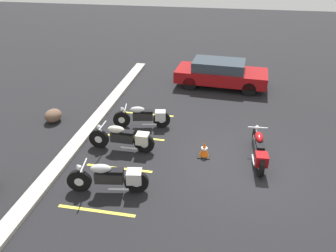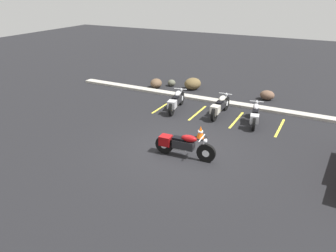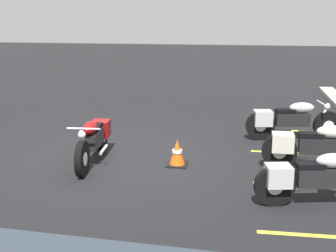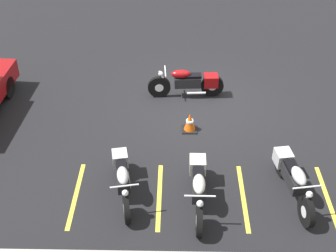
# 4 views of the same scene
# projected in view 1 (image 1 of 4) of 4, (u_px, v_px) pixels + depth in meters

# --- Properties ---
(ground) EXTENTS (60.00, 60.00, 0.00)m
(ground) POSITION_uv_depth(u_px,v_px,m) (244.00, 166.00, 10.20)
(ground) COLOR black
(motorcycle_maroon_featured) EXTENTS (2.23, 0.63, 0.88)m
(motorcycle_maroon_featured) POSITION_uv_depth(u_px,v_px,m) (259.00, 149.00, 10.19)
(motorcycle_maroon_featured) COLOR black
(motorcycle_maroon_featured) RESTS_ON ground
(parked_bike_0) EXTENTS (0.74, 2.25, 0.89)m
(parked_bike_0) POSITION_uv_depth(u_px,v_px,m) (112.00, 177.00, 8.94)
(parked_bike_0) COLOR black
(parked_bike_0) RESTS_ON ground
(parked_bike_1) EXTENTS (0.63, 2.25, 0.89)m
(parked_bike_1) POSITION_uv_depth(u_px,v_px,m) (124.00, 138.00, 10.79)
(parked_bike_1) COLOR black
(parked_bike_1) RESTS_ON ground
(parked_bike_2) EXTENTS (0.74, 2.12, 0.84)m
(parked_bike_2) POSITION_uv_depth(u_px,v_px,m) (145.00, 116.00, 12.21)
(parked_bike_2) COLOR black
(parked_bike_2) RESTS_ON ground
(car_red) EXTENTS (2.09, 4.41, 1.29)m
(car_red) POSITION_uv_depth(u_px,v_px,m) (220.00, 73.00, 15.71)
(car_red) COLOR black
(car_red) RESTS_ON ground
(concrete_curb) EXTENTS (18.00, 0.50, 0.12)m
(concrete_curb) POSITION_uv_depth(u_px,v_px,m) (74.00, 147.00, 11.09)
(concrete_curb) COLOR #A8A399
(concrete_curb) RESTS_ON ground
(landscape_rock_3) EXTENTS (0.76, 0.62, 0.50)m
(landscape_rock_3) POSITION_uv_depth(u_px,v_px,m) (53.00, 116.00, 12.70)
(landscape_rock_3) COLOR brown
(landscape_rock_3) RESTS_ON ground
(traffic_cone) EXTENTS (0.40, 0.40, 0.52)m
(traffic_cone) POSITION_uv_depth(u_px,v_px,m) (204.00, 150.00, 10.59)
(traffic_cone) COLOR black
(traffic_cone) RESTS_ON ground
(stall_line_0) EXTENTS (0.10, 2.10, 0.00)m
(stall_line_0) POSITION_uv_depth(u_px,v_px,m) (96.00, 211.00, 8.48)
(stall_line_0) COLOR gold
(stall_line_0) RESTS_ON ground
(stall_line_1) EXTENTS (0.10, 2.10, 0.00)m
(stall_line_1) POSITION_uv_depth(u_px,v_px,m) (119.00, 168.00, 10.11)
(stall_line_1) COLOR gold
(stall_line_1) RESTS_ON ground
(stall_line_2) EXTENTS (0.10, 2.10, 0.00)m
(stall_line_2) POSITION_uv_depth(u_px,v_px,m) (136.00, 137.00, 11.74)
(stall_line_2) COLOR gold
(stall_line_2) RESTS_ON ground
(stall_line_3) EXTENTS (0.10, 2.10, 0.00)m
(stall_line_3) POSITION_uv_depth(u_px,v_px,m) (148.00, 114.00, 13.37)
(stall_line_3) COLOR gold
(stall_line_3) RESTS_ON ground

